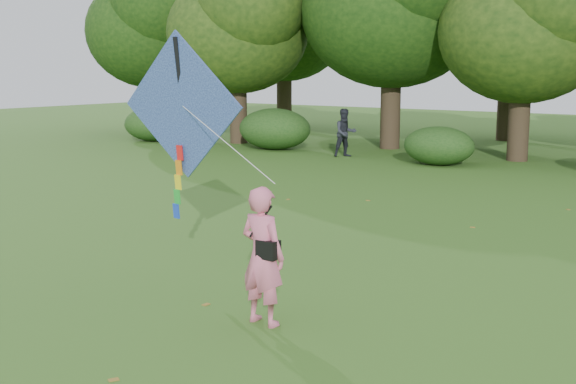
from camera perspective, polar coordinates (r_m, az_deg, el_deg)
The scene contains 7 objects.
ground at distance 10.83m, azimuth -5.25°, elevation -9.45°, with size 100.00×100.00×0.00m, color #265114.
man_kite_flyer at distance 10.06m, azimuth -2.02°, elevation -5.07°, with size 0.72×0.47×1.96m, color #DE6889.
bystander_left at distance 29.16m, azimuth 4.54°, elevation 4.68°, with size 0.94×0.73×1.93m, color #23252F.
crossbody_bag at distance 9.94m, azimuth -1.59°, elevation -4.48°, with size 0.43×0.20×0.74m.
flying_kite at distance 12.43m, azimuth -8.37°, elevation 6.59°, with size 4.16×1.56×3.24m.
shrub_band at distance 26.56m, azimuth 18.78°, elevation 3.45°, with size 39.15×3.22×1.88m.
fallen_leaves at distance 13.17m, azimuth 5.04°, elevation -5.91°, with size 9.12×14.66×0.01m.
Camera 1 is at (6.64, -7.77, 3.57)m, focal length 45.00 mm.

